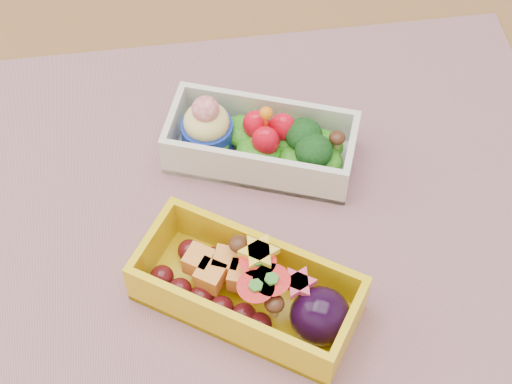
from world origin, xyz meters
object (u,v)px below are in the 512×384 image
(table, at_px, (250,262))
(bento_yellow, at_px, (252,290))
(bento_white, at_px, (260,142))
(placemat, at_px, (245,224))

(table, bearing_deg, bento_yellow, -72.20)
(bento_white, bearing_deg, placemat, -88.01)
(placemat, relative_size, bento_yellow, 3.15)
(bento_white, bearing_deg, bento_yellow, -80.13)
(placemat, relative_size, bento_white, 3.44)
(placemat, bearing_deg, table, 99.56)
(placemat, height_order, bento_white, bento_white)
(table, relative_size, placemat, 2.31)
(table, relative_size, bento_yellow, 7.27)
(bento_white, height_order, bento_yellow, bento_white)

